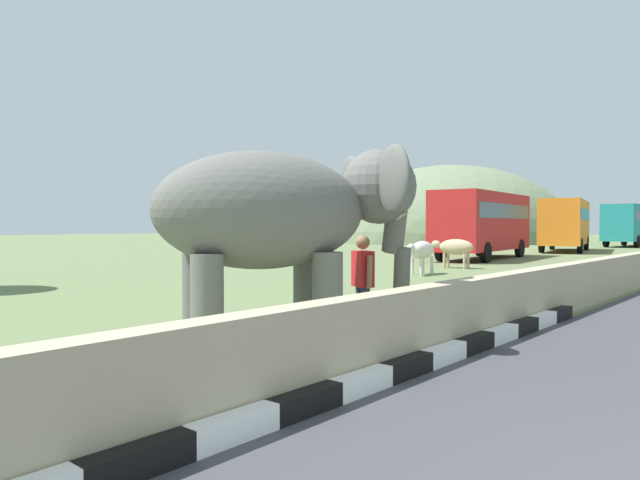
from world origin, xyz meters
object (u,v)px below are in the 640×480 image
bus_red (483,220)px  cow_near (455,248)px  bus_teal (630,222)px  person_handler (363,280)px  cow_mid (422,251)px  elephant (285,214)px  bus_orange (565,221)px

bus_red → cow_near: (-7.08, -2.08, -1.21)m
bus_teal → cow_near: (-31.95, -0.40, -1.21)m
bus_red → cow_near: bearing=-163.7°
person_handler → cow_near: bearing=22.1°
person_handler → cow_mid: bearing=26.2°
person_handler → cow_near: size_ratio=0.87×
person_handler → cow_near: person_handler is taller
elephant → person_handler: elephant is taller
bus_teal → cow_mid: (-35.50, -0.90, -1.21)m
bus_red → bus_teal: bearing=-3.9°
elephant → cow_near: (15.93, 5.55, -1.10)m
bus_red → cow_mid: (-10.63, -2.58, -1.21)m
cow_near → cow_mid: size_ratio=0.99×
person_handler → cow_mid: person_handler is taller
bus_red → bus_orange: bearing=-2.1°
bus_red → cow_mid: 11.00m
bus_red → cow_near: size_ratio=4.84×
bus_teal → cow_near: bus_teal is taller
bus_red → bus_orange: same height
bus_teal → cow_mid: bearing=-178.5°
bus_red → cow_near: 7.47m
bus_orange → bus_teal: 12.86m
bus_orange → bus_red: bearing=177.9°
bus_red → bus_teal: same height
bus_orange → person_handler: bearing=-167.4°
cow_mid → person_handler: bearing=-153.8°
bus_red → bus_orange: size_ratio=1.00×
elephant → cow_mid: size_ratio=2.07×
bus_orange → cow_near: size_ratio=4.85×
elephant → bus_teal: 48.25m
bus_red → cow_mid: bus_red is taller
elephant → bus_red: bearing=18.3°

